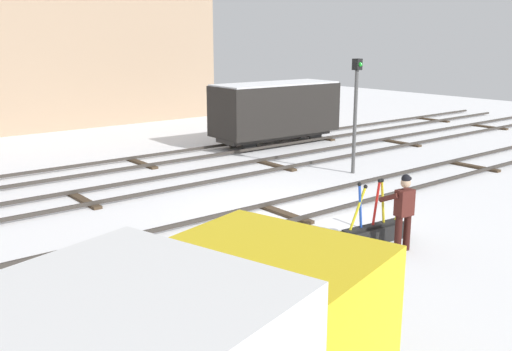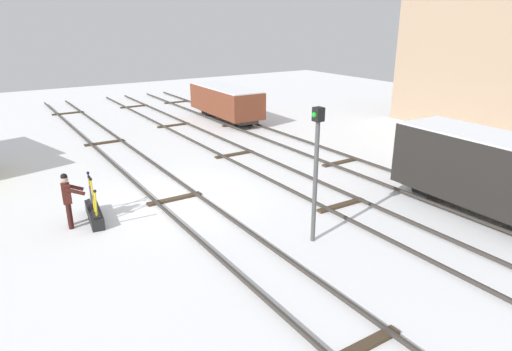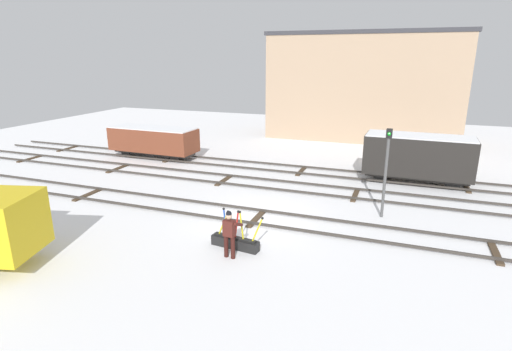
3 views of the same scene
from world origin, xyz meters
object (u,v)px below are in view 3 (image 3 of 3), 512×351
Objects in this scene: rail_worker at (230,231)px; signal_post at (386,164)px; freight_car_far_end at (153,140)px; freight_car_near_switch at (418,156)px; switch_lever_frame at (235,241)px.

signal_post is (4.60, 5.48, 1.37)m from rail_worker.
freight_car_near_switch is at bearing 1.63° from freight_car_far_end.
freight_car_far_end is (-10.32, 10.40, 0.95)m from switch_lever_frame.
signal_post is 16.08m from freight_car_far_end.
switch_lever_frame is 0.34× the size of freight_car_far_end.
switch_lever_frame is 0.99m from rail_worker.
rail_worker is 0.28× the size of freight_car_far_end.
rail_worker is 0.31× the size of freight_car_near_switch.
freight_car_near_switch is 16.42m from freight_car_far_end.
freight_car_near_switch is (1.39, 5.62, -0.84)m from signal_post.
freight_car_far_end is at bearing 139.93° from rail_worker.
rail_worker is 12.63m from freight_car_near_switch.
freight_car_far_end is (-16.41, -0.00, -0.27)m from freight_car_near_switch.
signal_post is at bearing 56.74° from rail_worker.
freight_car_near_switch is (5.99, 11.10, 0.53)m from rail_worker.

